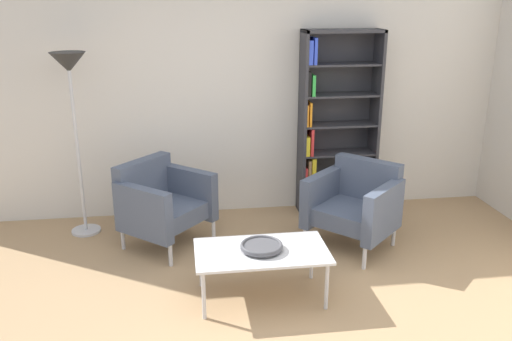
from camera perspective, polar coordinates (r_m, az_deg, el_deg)
name	(u,v)px	position (r m, az deg, el deg)	size (l,w,h in m)	color
plaster_back_panel	(233,74)	(5.54, -2.44, 10.16)	(6.40, 0.12, 2.90)	silver
bookshelf_tall	(332,126)	(5.63, 8.12, 4.69)	(0.80, 0.30, 1.90)	#333338
coffee_table_low	(261,254)	(4.08, 0.59, -8.84)	(1.00, 0.56, 0.40)	silver
decorative_bowl	(262,246)	(4.05, 0.59, -8.01)	(0.32, 0.32, 0.05)	#4C4C51
armchair_corner_red	(162,202)	(5.00, -9.95, -3.30)	(0.95, 0.95, 0.78)	#4C566B
armchair_near_window	(355,203)	(4.97, 10.47, -3.45)	(0.95, 0.95, 0.78)	#4C566B
floor_lamp_torchiere	(71,85)	(5.17, -19.09, 8.59)	(0.32, 0.32, 1.74)	silver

